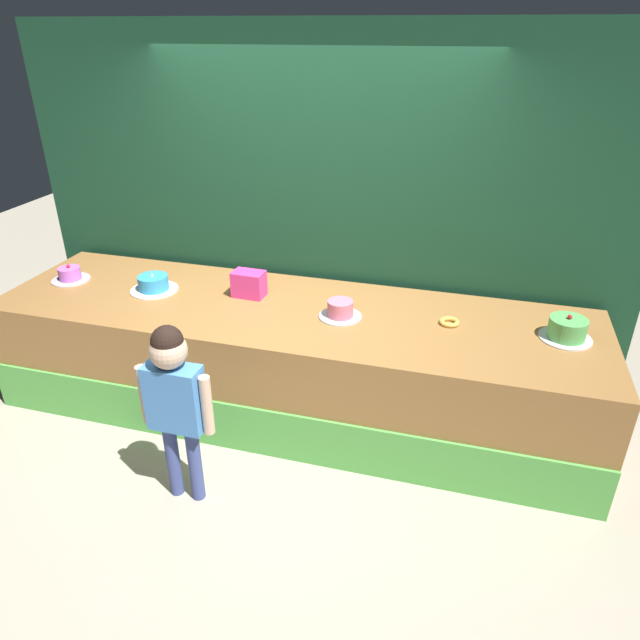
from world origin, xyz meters
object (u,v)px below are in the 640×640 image
at_px(cake_far_right, 567,329).
at_px(pink_box, 249,284).
at_px(donut, 449,322).
at_px(child_figure, 174,392).
at_px(cake_center_left, 153,284).
at_px(cake_far_left, 70,275).
at_px(cake_center_right, 340,310).

bearing_deg(cake_far_right, pink_box, 178.52).
relative_size(pink_box, donut, 1.71).
bearing_deg(donut, cake_far_right, -0.10).
xyz_separation_m(child_figure, cake_far_right, (2.17, 1.15, 0.13)).
bearing_deg(cake_center_left, child_figure, -55.39).
xyz_separation_m(donut, cake_center_left, (-2.20, -0.05, 0.04)).
bearing_deg(child_figure, donut, 38.71).
bearing_deg(cake_center_left, cake_far_right, 0.99).
relative_size(pink_box, cake_far_left, 0.79).
distance_m(pink_box, cake_far_left, 1.47).
distance_m(donut, cake_center_right, 0.74).
bearing_deg(cake_center_right, cake_center_left, 178.22).
height_order(cake_center_left, cake_center_right, cake_center_left).
xyz_separation_m(cake_far_left, cake_center_left, (0.73, 0.01, 0.01)).
distance_m(donut, cake_center_left, 2.20).
bearing_deg(child_figure, pink_box, 91.28).
distance_m(pink_box, cake_far_right, 2.20).
relative_size(pink_box, cake_center_left, 0.65).
bearing_deg(child_figure, cake_center_left, 124.61).
height_order(child_figure, cake_far_left, child_figure).
bearing_deg(cake_center_right, child_figure, -123.76).
xyz_separation_m(child_figure, pink_box, (-0.03, 1.21, 0.16)).
xyz_separation_m(child_figure, cake_center_right, (0.71, 1.05, 0.11)).
relative_size(donut, cake_far_left, 0.46).
distance_m(cake_far_left, cake_far_right, 3.66).
relative_size(child_figure, cake_far_right, 3.62).
height_order(cake_far_left, cake_center_left, cake_center_left).
relative_size(pink_box, cake_center_right, 0.78).
bearing_deg(cake_center_left, pink_box, 8.33).
bearing_deg(cake_far_left, child_figure, -36.21).
xyz_separation_m(pink_box, cake_far_left, (-1.46, -0.12, -0.05)).
bearing_deg(pink_box, cake_far_right, -1.48).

